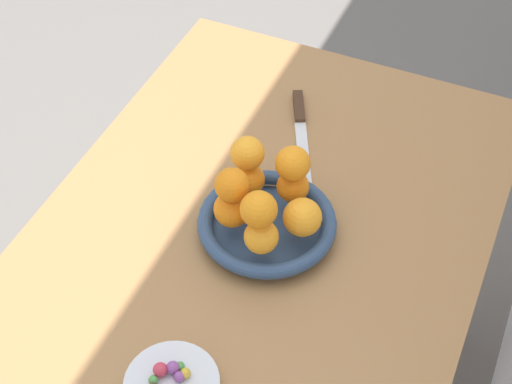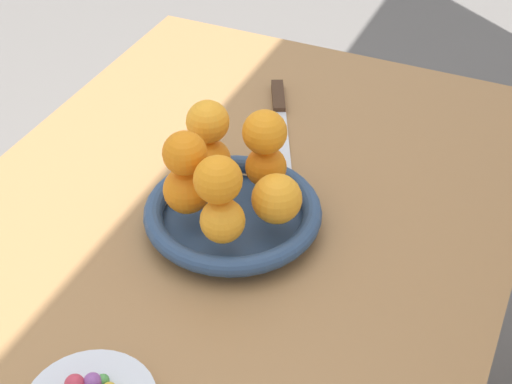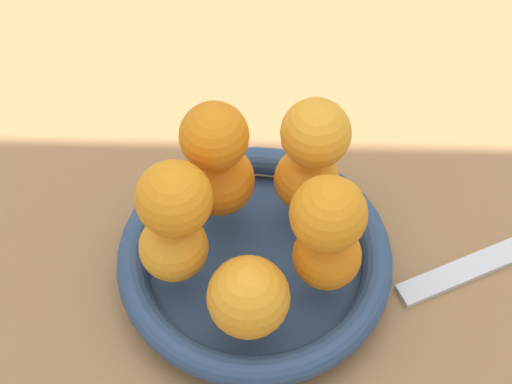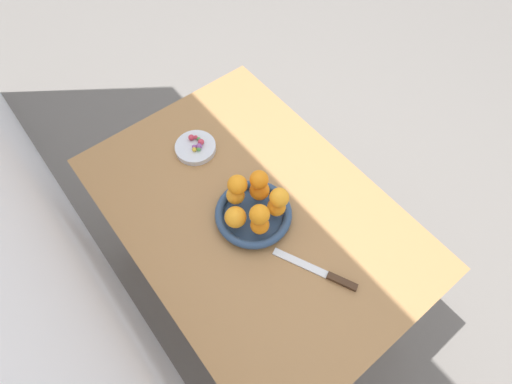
% 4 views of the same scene
% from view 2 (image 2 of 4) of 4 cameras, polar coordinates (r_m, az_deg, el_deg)
% --- Properties ---
extents(dining_table, '(1.10, 0.76, 0.74)m').
position_cam_2_polar(dining_table, '(1.12, -2.67, -6.41)').
color(dining_table, '#9E7042').
rests_on(dining_table, ground_plane).
extents(fruit_bowl, '(0.24, 0.24, 0.04)m').
position_cam_2_polar(fruit_bowl, '(1.05, -1.69, -1.65)').
color(fruit_bowl, navy).
rests_on(fruit_bowl, dining_table).
extents(orange_0, '(0.07, 0.07, 0.07)m').
position_cam_2_polar(orange_0, '(1.00, 1.52, -0.49)').
color(orange_0, orange).
rests_on(orange_0, fruit_bowl).
extents(orange_1, '(0.06, 0.06, 0.06)m').
position_cam_2_polar(orange_1, '(1.06, 0.73, 1.84)').
color(orange_1, orange).
rests_on(orange_1, fruit_bowl).
extents(orange_2, '(0.06, 0.06, 0.06)m').
position_cam_2_polar(orange_2, '(1.07, -3.36, 2.39)').
color(orange_2, orange).
rests_on(orange_2, fruit_bowl).
extents(orange_3, '(0.06, 0.06, 0.06)m').
position_cam_2_polar(orange_3, '(1.02, -5.04, 0.15)').
color(orange_3, orange).
rests_on(orange_3, fruit_bowl).
extents(orange_4, '(0.06, 0.06, 0.06)m').
position_cam_2_polar(orange_4, '(0.97, -2.45, -2.09)').
color(orange_4, orange).
rests_on(orange_4, fruit_bowl).
extents(orange_5, '(0.06, 0.06, 0.06)m').
position_cam_2_polar(orange_5, '(0.98, -5.20, 2.83)').
color(orange_5, orange).
rests_on(orange_5, orange_3).
extents(orange_6, '(0.06, 0.06, 0.06)m').
position_cam_2_polar(orange_6, '(0.94, -2.79, 0.90)').
color(orange_6, orange).
rests_on(orange_6, orange_4).
extents(orange_7, '(0.06, 0.06, 0.06)m').
position_cam_2_polar(orange_7, '(1.04, -3.53, 5.13)').
color(orange_7, orange).
rests_on(orange_7, orange_2).
extents(orange_8, '(0.06, 0.06, 0.06)m').
position_cam_2_polar(orange_8, '(1.02, 0.64, 4.38)').
color(orange_8, orange).
rests_on(orange_8, orange_1).
extents(candy_ball_0, '(0.02, 0.02, 0.02)m').
position_cam_2_polar(candy_ball_0, '(0.86, -11.57, -13.46)').
color(candy_ball_0, '#8C4C99').
rests_on(candy_ball_0, candy_dish).
extents(candy_ball_4, '(0.01, 0.01, 0.01)m').
position_cam_2_polar(candy_ball_4, '(0.87, -11.07, -13.30)').
color(candy_ball_4, '#4C9947').
rests_on(candy_ball_4, candy_dish).
extents(candy_ball_5, '(0.02, 0.02, 0.02)m').
position_cam_2_polar(candy_ball_5, '(0.86, -13.05, -13.46)').
color(candy_ball_5, '#C6384C').
rests_on(candy_ball_5, candy_dish).
extents(knife, '(0.24, 0.13, 0.01)m').
position_cam_2_polar(knife, '(1.27, 1.75, 5.40)').
color(knife, '#3F2819').
rests_on(knife, dining_table).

